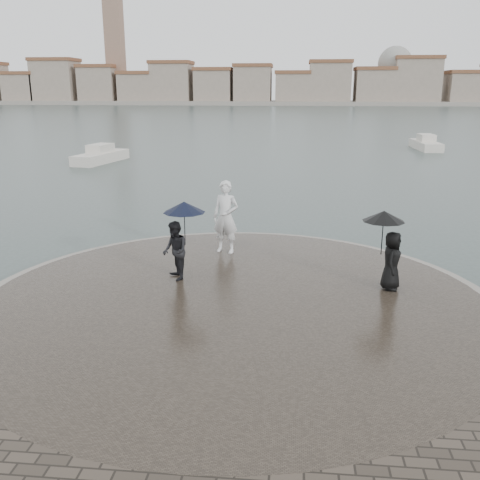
# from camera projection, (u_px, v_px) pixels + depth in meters

# --- Properties ---
(ground) EXTENTS (400.00, 400.00, 0.00)m
(ground) POSITION_uv_depth(u_px,v_px,m) (212.00, 395.00, 9.31)
(ground) COLOR #2B3835
(ground) RESTS_ON ground
(kerb_ring) EXTENTS (12.50, 12.50, 0.32)m
(kerb_ring) POSITION_uv_depth(u_px,v_px,m) (234.00, 307.00, 12.61)
(kerb_ring) COLOR gray
(kerb_ring) RESTS_ON ground
(quay_tip) EXTENTS (11.90, 11.90, 0.36)m
(quay_tip) POSITION_uv_depth(u_px,v_px,m) (234.00, 307.00, 12.61)
(quay_tip) COLOR #2D261E
(quay_tip) RESTS_ON ground
(statue) EXTENTS (0.91, 0.72, 2.18)m
(statue) POSITION_uv_depth(u_px,v_px,m) (226.00, 217.00, 15.91)
(statue) COLOR silver
(statue) RESTS_ON quay_tip
(visitor_left) EXTENTS (1.22, 1.10, 2.04)m
(visitor_left) POSITION_uv_depth(u_px,v_px,m) (178.00, 237.00, 13.62)
(visitor_left) COLOR black
(visitor_left) RESTS_ON quay_tip
(visitor_right) EXTENTS (1.08, 1.02, 1.95)m
(visitor_right) POSITION_uv_depth(u_px,v_px,m) (389.00, 245.00, 12.98)
(visitor_right) COLOR black
(visitor_right) RESTS_ON quay_tip
(far_skyline) EXTENTS (260.00, 20.00, 37.00)m
(far_skyline) POSITION_uv_depth(u_px,v_px,m) (272.00, 86.00, 162.09)
(far_skyline) COLOR gray
(far_skyline) RESTS_ON ground
(boats) EXTENTS (27.26, 16.61, 1.50)m
(boats) POSITION_uv_depth(u_px,v_px,m) (279.00, 150.00, 42.21)
(boats) COLOR beige
(boats) RESTS_ON ground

